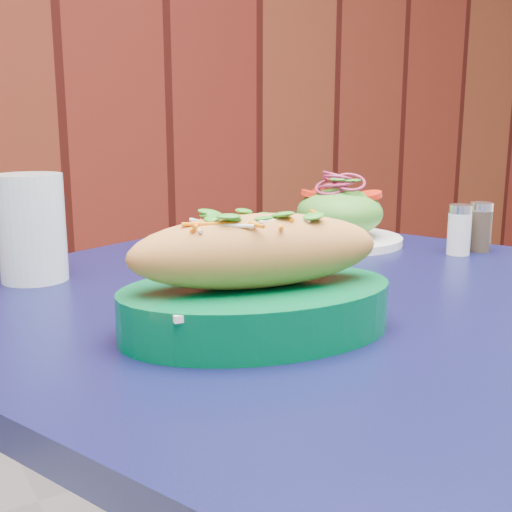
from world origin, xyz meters
TOP-DOWN VIEW (x-y plane):
  - cafe_table at (-0.17, 1.31)m, footprint 1.03×1.03m
  - banh_mi_basket at (-0.30, 1.22)m, footprint 0.29×0.22m
  - salad_plate at (0.03, 1.51)m, footprint 0.20×0.20m
  - water_glass at (-0.43, 1.53)m, footprint 0.08×0.08m
  - salt_shaker at (0.13, 1.36)m, footprint 0.03×0.03m
  - pepper_shaker at (0.17, 1.36)m, footprint 0.03×0.03m

SIDE VIEW (x-z plane):
  - cafe_table at x=-0.17m, z-range 0.29..1.04m
  - salt_shaker at x=0.13m, z-range 0.75..0.82m
  - pepper_shaker at x=0.17m, z-range 0.75..0.82m
  - salad_plate at x=0.03m, z-range 0.73..0.85m
  - banh_mi_basket at x=-0.30m, z-range 0.74..0.86m
  - water_glass at x=-0.43m, z-range 0.75..0.88m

